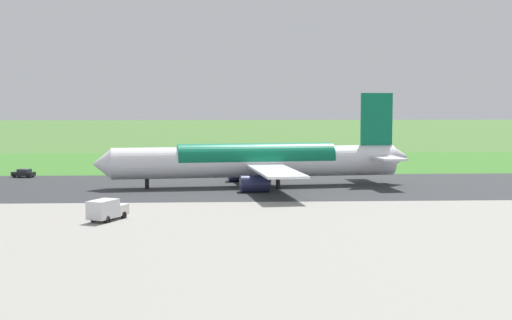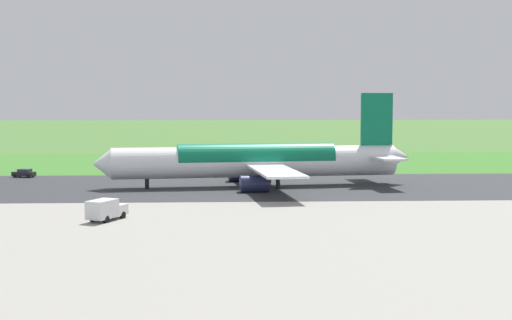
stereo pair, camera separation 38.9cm
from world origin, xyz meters
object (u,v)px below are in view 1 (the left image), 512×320
service_truck_baggage (107,210)px  traffic_cone_orange (180,167)px  no_stopping_sign (215,158)px  airliner_main (258,161)px  service_car_followme (24,173)px

service_truck_baggage → traffic_cone_orange: bearing=-94.3°
no_stopping_sign → airliner_main: bearing=100.4°
airliner_main → traffic_cone_orange: 36.59m
service_truck_baggage → service_car_followme: (23.39, -49.81, -0.56)m
airliner_main → service_truck_baggage: bearing=59.2°
service_truck_baggage → traffic_cone_orange: (-4.99, -66.85, -1.13)m
service_truck_baggage → traffic_cone_orange: 67.05m
airliner_main → no_stopping_sign: airliner_main is taller
airliner_main → service_truck_baggage: airliner_main is taller
airliner_main → traffic_cone_orange: bearing=-65.4°
service_truck_baggage → airliner_main: bearing=-120.8°
airliner_main → service_truck_baggage: size_ratio=8.74×
no_stopping_sign → service_truck_baggage: bearing=80.5°
service_car_followme → traffic_cone_orange: bearing=-149.0°
airliner_main → service_car_followme: airliner_main is taller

